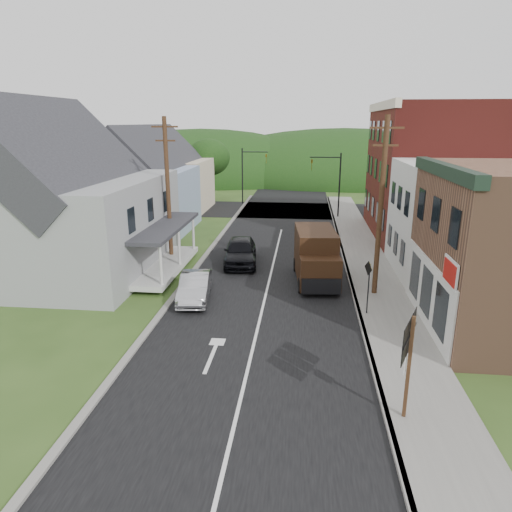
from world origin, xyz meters
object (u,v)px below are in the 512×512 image
(dark_sedan, at_px, (240,251))
(warning_sign, at_px, (368,280))
(delivery_van, at_px, (316,257))
(silver_sedan, at_px, (195,287))
(route_sign_cluster, at_px, (409,353))

(dark_sedan, xyz_separation_m, warning_sign, (6.93, -7.38, 0.93))
(dark_sedan, distance_m, delivery_van, 5.50)
(silver_sedan, xyz_separation_m, warning_sign, (8.35, -1.12, 1.09))
(silver_sedan, distance_m, warning_sign, 8.50)
(silver_sedan, bearing_deg, warning_sign, -14.59)
(delivery_van, bearing_deg, dark_sedan, 143.14)
(silver_sedan, height_order, delivery_van, delivery_van)
(warning_sign, bearing_deg, silver_sedan, 151.94)
(delivery_van, bearing_deg, silver_sedan, -156.05)
(warning_sign, bearing_deg, route_sign_cluster, -109.44)
(dark_sedan, relative_size, route_sign_cluster, 1.51)
(silver_sedan, distance_m, dark_sedan, 6.42)
(route_sign_cluster, bearing_deg, silver_sedan, 156.02)
(warning_sign, bearing_deg, dark_sedan, 112.76)
(silver_sedan, relative_size, delivery_van, 0.76)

